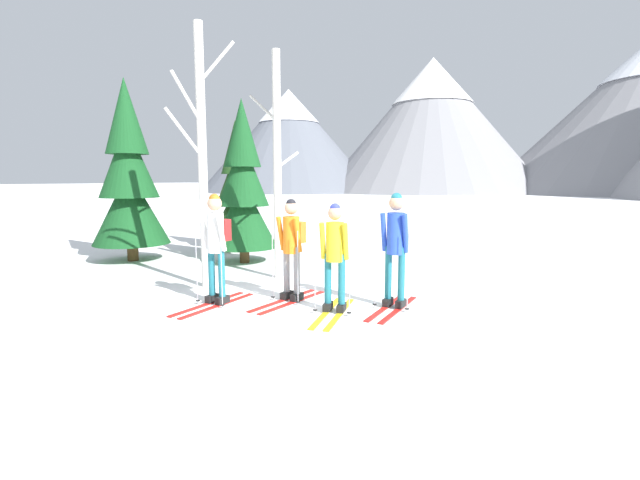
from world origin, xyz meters
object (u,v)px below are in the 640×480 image
object	(u,v)px
skier_in_white	(216,242)
pine_tree_near	(243,189)
skier_in_yellow	(335,254)
birch_tree_tall	(202,154)
pine_tree_mid	(236,191)
skier_in_orange	(292,244)
skier_in_blue	(395,244)
pine_tree_far	(129,179)
birch_tree_slender	(277,165)

from	to	relation	value
skier_in_white	pine_tree_near	world-z (taller)	pine_tree_near
skier_in_yellow	birch_tree_tall	bearing A→B (deg)	173.56
skier_in_yellow	pine_tree_near	xyz separation A→B (m)	(-3.93, 2.76, 0.90)
pine_tree_near	pine_tree_mid	size ratio (longest dim) A/B	1.07
pine_tree_near	birch_tree_tall	distance (m)	2.70
skier_in_yellow	birch_tree_tall	world-z (taller)	birch_tree_tall
skier_in_orange	birch_tree_tall	size ratio (longest dim) A/B	0.36
skier_in_yellow	skier_in_white	bearing A→B (deg)	-165.52
skier_in_yellow	skier_in_blue	distance (m)	1.01
skier_in_orange	pine_tree_far	xyz separation A→B (m)	(-5.65, 1.32, 1.10)
skier_in_white	skier_in_yellow	bearing A→B (deg)	14.48
pine_tree_far	birch_tree_slender	distance (m)	4.43
skier_in_blue	birch_tree_slender	size ratio (longest dim) A/B	0.40
skier_in_white	birch_tree_slender	bearing A→B (deg)	96.44
skier_in_blue	birch_tree_tall	size ratio (longest dim) A/B	0.38
skier_in_yellow	pine_tree_near	bearing A→B (deg)	144.92
skier_in_blue	birch_tree_tall	world-z (taller)	birch_tree_tall
skier_in_orange	birch_tree_slender	xyz separation A→B (m)	(-1.23, 1.41, 1.37)
skier_in_orange	pine_tree_far	size ratio (longest dim) A/B	0.39
pine_tree_mid	skier_in_white	bearing A→B (deg)	-54.31
skier_in_orange	birch_tree_slender	world-z (taller)	birch_tree_slender
skier_in_yellow	birch_tree_tall	distance (m)	3.39
skier_in_blue	birch_tree_slender	xyz separation A→B (m)	(-2.93, 0.99, 1.31)
skier_in_white	skier_in_blue	bearing A→B (deg)	23.98
skier_in_blue	birch_tree_slender	world-z (taller)	birch_tree_slender
pine_tree_mid	pine_tree_far	xyz separation A→B (m)	(-1.16, -2.78, 0.36)
pine_tree_far	birch_tree_tall	size ratio (longest dim) A/B	0.93
skier_in_white	skier_in_blue	size ratio (longest dim) A/B	0.99
skier_in_white	birch_tree_tall	distance (m)	1.99
pine_tree_near	skier_in_white	bearing A→B (deg)	-58.67
birch_tree_tall	pine_tree_near	bearing A→B (deg)	111.55
pine_tree_far	pine_tree_mid	bearing A→B (deg)	67.33
skier_in_orange	skier_in_blue	size ratio (longest dim) A/B	0.95
skier_in_blue	birch_tree_tall	bearing A→B (deg)	-174.54
skier_in_white	birch_tree_slender	size ratio (longest dim) A/B	0.40
skier_in_yellow	pine_tree_mid	bearing A→B (deg)	141.23
skier_in_white	pine_tree_far	distance (m)	5.22
pine_tree_far	skier_in_white	bearing A→B (deg)	-24.20
pine_tree_mid	pine_tree_near	bearing A→B (deg)	-46.79
skier_in_white	skier_in_orange	distance (m)	1.26
skier_in_blue	pine_tree_far	xyz separation A→B (m)	(-7.34, 0.90, 1.04)
skier_in_yellow	skier_in_blue	xyz separation A→B (m)	(0.74, 0.69, 0.11)
skier_in_orange	pine_tree_mid	distance (m)	6.12
skier_in_orange	pine_tree_far	world-z (taller)	pine_tree_far
skier_in_white	pine_tree_mid	world-z (taller)	pine_tree_mid
skier_in_white	skier_in_blue	world-z (taller)	skier_in_blue
skier_in_yellow	birch_tree_slender	distance (m)	3.11
skier_in_white	birch_tree_slender	distance (m)	2.56
skier_in_yellow	pine_tree_near	distance (m)	4.88
birch_tree_tall	skier_in_blue	bearing A→B (deg)	5.46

